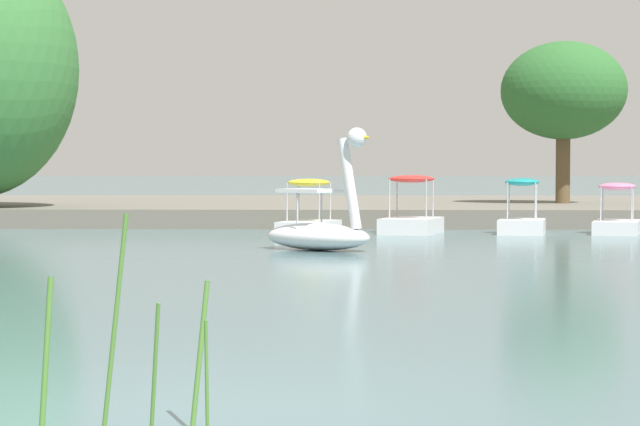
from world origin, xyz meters
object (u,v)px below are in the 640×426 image
(pedal_boat_yellow, at_px, (309,217))
(pedal_boat_red, at_px, (411,217))
(swan_boat, at_px, (320,228))
(tree_broadleaf_left, at_px, (563,91))
(pedal_boat_teal, at_px, (522,220))
(pedal_boat_pink, at_px, (617,219))

(pedal_boat_yellow, height_order, pedal_boat_red, pedal_boat_red)
(swan_boat, height_order, pedal_boat_red, swan_boat)
(swan_boat, relative_size, tree_broadleaf_left, 0.50)
(swan_boat, xyz_separation_m, pedal_boat_teal, (5.14, 6.49, -0.10))
(pedal_boat_pink, xyz_separation_m, tree_broadleaf_left, (0.10, 8.90, 3.98))
(pedal_boat_pink, bearing_deg, pedal_boat_teal, -177.02)
(swan_boat, distance_m, pedal_boat_teal, 8.28)
(pedal_boat_pink, relative_size, tree_broadleaf_left, 0.43)
(swan_boat, relative_size, pedal_boat_red, 1.15)
(swan_boat, height_order, pedal_boat_yellow, swan_boat)
(pedal_boat_red, bearing_deg, pedal_boat_pink, 0.18)
(pedal_boat_teal, height_order, pedal_boat_pink, pedal_boat_teal)
(pedal_boat_yellow, distance_m, pedal_boat_teal, 5.65)
(pedal_boat_yellow, height_order, tree_broadleaf_left, tree_broadleaf_left)
(pedal_boat_teal, distance_m, tree_broadleaf_left, 10.21)
(pedal_boat_yellow, height_order, pedal_boat_pink, pedal_boat_yellow)
(pedal_boat_teal, relative_size, tree_broadleaf_left, 0.37)
(swan_boat, bearing_deg, pedal_boat_red, 71.47)
(pedal_boat_pink, bearing_deg, tree_broadleaf_left, 89.36)
(swan_boat, xyz_separation_m, pedal_boat_yellow, (-0.51, 6.32, -0.02))
(pedal_boat_red, distance_m, pedal_boat_teal, 2.92)
(pedal_boat_teal, bearing_deg, tree_broadleaf_left, 73.79)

